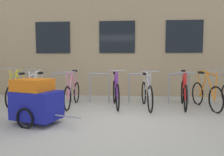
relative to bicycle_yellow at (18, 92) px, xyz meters
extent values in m
plane|color=#B2ADA0|center=(2.82, -1.41, -0.37)|extent=(42.00, 42.00, 0.00)
cube|color=tan|center=(2.82, 4.59, 2.65)|extent=(28.00, 5.60, 6.04)
cube|color=black|center=(0.42, 1.77, 1.79)|extent=(1.30, 0.04, 1.16)
cube|color=black|center=(2.82, 1.77, 1.79)|extent=(1.30, 0.04, 1.16)
cube|color=black|center=(5.22, 1.77, 1.79)|extent=(1.30, 0.04, 1.16)
cylinder|color=gray|center=(-0.36, 0.49, 0.07)|extent=(0.05, 0.05, 0.88)
cylinder|color=gray|center=(0.23, 0.49, 0.07)|extent=(0.05, 0.05, 0.88)
cylinder|color=gray|center=(-0.06, 0.49, 0.52)|extent=(0.59, 0.05, 0.05)
cylinder|color=gray|center=(0.84, 0.49, 0.07)|extent=(0.05, 0.05, 0.88)
cylinder|color=gray|center=(1.43, 0.49, 0.07)|extent=(0.05, 0.05, 0.88)
cylinder|color=gray|center=(1.14, 0.49, 0.52)|extent=(0.59, 0.05, 0.05)
cylinder|color=gray|center=(2.04, 0.49, 0.07)|extent=(0.05, 0.05, 0.88)
cylinder|color=gray|center=(2.63, 0.49, 0.07)|extent=(0.05, 0.05, 0.88)
cylinder|color=gray|center=(2.34, 0.49, 0.52)|extent=(0.59, 0.05, 0.05)
cylinder|color=gray|center=(3.24, 0.49, 0.07)|extent=(0.05, 0.05, 0.88)
cylinder|color=gray|center=(3.83, 0.49, 0.07)|extent=(0.05, 0.05, 0.88)
cylinder|color=gray|center=(3.54, 0.49, 0.52)|extent=(0.59, 0.05, 0.05)
cylinder|color=gray|center=(4.44, 0.49, 0.07)|extent=(0.05, 0.05, 0.88)
cylinder|color=gray|center=(5.03, 0.49, 0.07)|extent=(0.05, 0.05, 0.88)
cylinder|color=gray|center=(4.74, 0.49, 0.52)|extent=(0.59, 0.05, 0.05)
cylinder|color=gray|center=(5.64, 0.49, 0.07)|extent=(0.05, 0.05, 0.88)
cylinder|color=gray|center=(5.94, 0.49, 0.52)|extent=(0.59, 0.05, 0.05)
torus|color=black|center=(-0.07, 0.49, -0.06)|extent=(0.13, 0.65, 0.65)
torus|color=black|center=(0.07, -0.49, -0.06)|extent=(0.13, 0.65, 0.65)
cylinder|color=yellow|center=(0.03, -0.22, 0.28)|extent=(0.10, 0.48, 0.80)
cylinder|color=yellow|center=(-0.02, 0.16, 0.19)|extent=(0.08, 0.35, 0.62)
cylinder|color=yellow|center=(0.01, -0.06, 0.58)|extent=(0.14, 0.77, 0.21)
cylinder|color=yellow|center=(-0.03, 0.25, -0.09)|extent=(0.09, 0.50, 0.07)
cylinder|color=yellow|center=(-0.05, 0.40, 0.22)|extent=(0.05, 0.20, 0.57)
cylinder|color=yellow|center=(0.06, -0.47, 0.30)|extent=(0.04, 0.08, 0.74)
cube|color=black|center=(-0.04, 0.32, 0.53)|extent=(0.13, 0.21, 0.06)
cylinder|color=gray|center=(0.06, -0.44, 0.70)|extent=(0.44, 0.08, 0.03)
torus|color=black|center=(1.62, 0.46, -0.06)|extent=(0.05, 0.65, 0.65)
torus|color=black|center=(1.64, -0.59, -0.06)|extent=(0.05, 0.65, 0.65)
cylinder|color=pink|center=(1.64, -0.30, 0.24)|extent=(0.05, 0.51, 0.72)
cylinder|color=pink|center=(1.63, 0.11, 0.24)|extent=(0.04, 0.38, 0.71)
cylinder|color=pink|center=(1.64, -0.13, 0.59)|extent=(0.05, 0.82, 0.04)
cylinder|color=pink|center=(1.63, 0.20, -0.09)|extent=(0.03, 0.53, 0.07)
cylinder|color=pink|center=(1.63, 0.37, 0.26)|extent=(0.03, 0.20, 0.65)
cylinder|color=pink|center=(1.64, -0.57, 0.26)|extent=(0.03, 0.08, 0.66)
cube|color=black|center=(1.63, 0.28, 0.61)|extent=(0.10, 0.20, 0.06)
cylinder|color=gray|center=(1.64, -0.54, 0.62)|extent=(0.44, 0.03, 0.03)
torus|color=black|center=(0.59, 0.35, -0.03)|extent=(0.11, 0.71, 0.71)
torus|color=black|center=(0.70, -0.71, -0.03)|extent=(0.11, 0.71, 0.71)
cylinder|color=silver|center=(0.67, -0.42, 0.28)|extent=(0.09, 0.51, 0.75)
cylinder|color=silver|center=(0.63, 0.00, 0.22)|extent=(0.08, 0.39, 0.62)
cylinder|color=silver|center=(0.65, -0.24, 0.58)|extent=(0.12, 0.84, 0.15)
cylinder|color=silver|center=(0.62, 0.09, -0.06)|extent=(0.08, 0.53, 0.07)
cylinder|color=silver|center=(0.60, 0.26, 0.25)|extent=(0.04, 0.20, 0.56)
cylinder|color=silver|center=(0.70, -0.68, 0.30)|extent=(0.04, 0.08, 0.68)
cube|color=black|center=(0.61, 0.17, 0.55)|extent=(0.12, 0.21, 0.06)
cylinder|color=gray|center=(0.70, -0.66, 0.67)|extent=(0.44, 0.07, 0.03)
torus|color=black|center=(5.26, 0.40, -0.05)|extent=(0.11, 0.68, 0.68)
torus|color=black|center=(5.37, -0.57, -0.05)|extent=(0.11, 0.68, 0.68)
cylinder|color=orange|center=(5.34, -0.30, 0.27)|extent=(0.09, 0.47, 0.75)
cylinder|color=orange|center=(5.30, 0.07, 0.23)|extent=(0.07, 0.35, 0.66)
cylinder|color=orange|center=(5.32, -0.15, 0.59)|extent=(0.12, 0.76, 0.12)
cylinder|color=orange|center=(5.29, 0.16, -0.07)|extent=(0.08, 0.49, 0.07)
cylinder|color=orange|center=(5.27, 0.31, 0.25)|extent=(0.05, 0.20, 0.61)
cylinder|color=orange|center=(5.36, -0.55, 0.29)|extent=(0.04, 0.08, 0.69)
cube|color=black|center=(5.28, 0.23, 0.58)|extent=(0.12, 0.21, 0.06)
cylinder|color=gray|center=(5.36, -0.52, 0.67)|extent=(0.44, 0.07, 0.03)
torus|color=black|center=(2.80, 0.42, -0.03)|extent=(0.14, 0.72, 0.72)
torus|color=black|center=(2.94, -0.53, -0.03)|extent=(0.14, 0.72, 0.72)
cylinder|color=#722D99|center=(2.90, -0.27, 0.27)|extent=(0.10, 0.46, 0.72)
cylinder|color=#722D99|center=(2.85, 0.10, 0.23)|extent=(0.08, 0.34, 0.63)
cylinder|color=#722D99|center=(2.88, -0.12, 0.58)|extent=(0.14, 0.74, 0.13)
cylinder|color=#722D99|center=(2.84, 0.19, -0.05)|extent=(0.09, 0.48, 0.07)
cylinder|color=#722D99|center=(2.81, 0.34, 0.25)|extent=(0.05, 0.20, 0.57)
cylinder|color=#722D99|center=(2.94, -0.50, 0.30)|extent=(0.04, 0.08, 0.66)
cube|color=black|center=(2.83, 0.25, 0.56)|extent=(0.13, 0.21, 0.06)
cylinder|color=gray|center=(2.93, -0.48, 0.66)|extent=(0.44, 0.09, 0.03)
torus|color=black|center=(4.86, 0.54, -0.03)|extent=(0.18, 0.70, 0.71)
torus|color=black|center=(4.65, -0.51, -0.03)|extent=(0.18, 0.70, 0.71)
cylinder|color=red|center=(4.71, -0.23, 0.25)|extent=(0.14, 0.51, 0.69)
cylinder|color=red|center=(4.79, 0.19, 0.25)|extent=(0.11, 0.39, 0.69)
cylinder|color=red|center=(4.74, -0.05, 0.59)|extent=(0.20, 0.83, 0.04)
cylinder|color=red|center=(4.81, 0.28, -0.06)|extent=(0.13, 0.53, 0.07)
cylinder|color=red|center=(4.84, 0.45, 0.28)|extent=(0.06, 0.20, 0.63)
cylinder|color=red|center=(4.66, -0.49, 0.28)|extent=(0.04, 0.08, 0.62)
cube|color=black|center=(4.83, 0.36, 0.62)|extent=(0.14, 0.22, 0.06)
cylinder|color=gray|center=(4.66, -0.47, 0.62)|extent=(0.44, 0.11, 0.03)
torus|color=black|center=(3.69, 0.40, -0.04)|extent=(0.08, 0.69, 0.69)
torus|color=black|center=(3.75, -0.64, -0.04)|extent=(0.08, 0.69, 0.69)
cylinder|color=#B7B7BC|center=(3.74, -0.35, 0.26)|extent=(0.07, 0.50, 0.72)
cylinder|color=#B7B7BC|center=(3.71, 0.05, 0.21)|extent=(0.06, 0.38, 0.62)
cylinder|color=#B7B7BC|center=(3.72, -0.18, 0.56)|extent=(0.09, 0.82, 0.14)
cylinder|color=#B7B7BC|center=(3.70, 0.14, -0.07)|extent=(0.06, 0.53, 0.07)
cylinder|color=#B7B7BC|center=(3.69, 0.31, 0.23)|extent=(0.04, 0.20, 0.56)
cylinder|color=#B7B7BC|center=(3.75, -0.61, 0.28)|extent=(0.03, 0.08, 0.66)
cube|color=black|center=(3.70, 0.22, 0.54)|extent=(0.11, 0.21, 0.06)
cylinder|color=gray|center=(3.75, -0.59, 0.64)|extent=(0.44, 0.05, 0.03)
cube|color=navy|center=(1.36, -1.74, 0.01)|extent=(1.04, 0.84, 0.56)
cube|color=orange|center=(1.28, -1.72, 0.41)|extent=(0.81, 0.75, 0.24)
torus|color=black|center=(1.46, -1.43, -0.19)|extent=(0.40, 0.16, 0.41)
torus|color=black|center=(1.26, -2.06, -0.19)|extent=(0.40, 0.16, 0.41)
cylinder|color=gray|center=(2.06, -1.96, -0.16)|extent=(0.53, 0.19, 0.03)
camera|label=1|loc=(3.15, -5.60, 0.86)|focal=32.04mm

